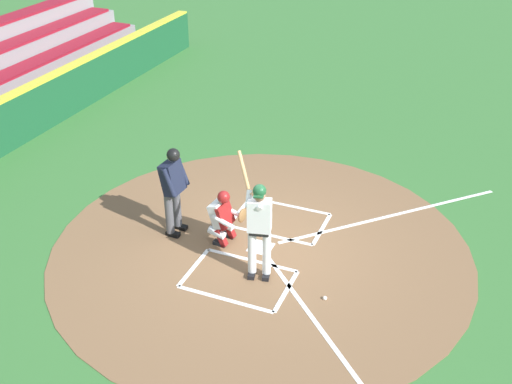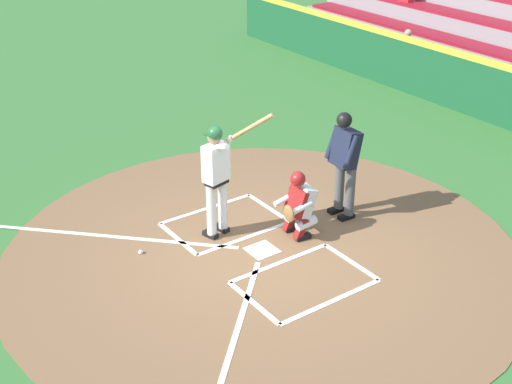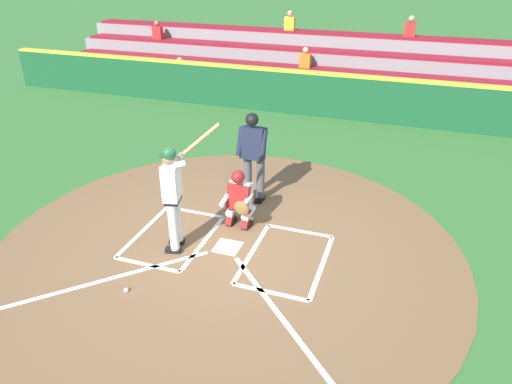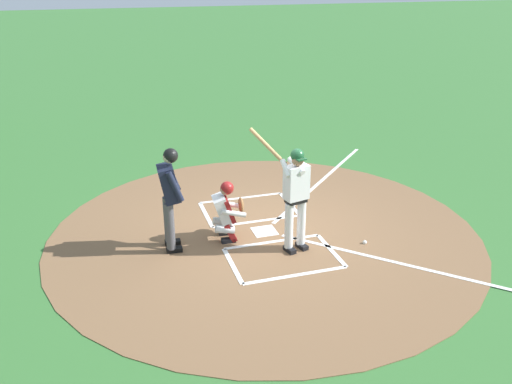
% 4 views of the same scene
% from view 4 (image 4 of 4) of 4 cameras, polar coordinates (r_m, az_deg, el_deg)
% --- Properties ---
extents(ground_plane, '(120.00, 120.00, 0.00)m').
position_cam_4_polar(ground_plane, '(10.25, 0.90, -4.22)').
color(ground_plane, '#387033').
extents(dirt_circle, '(8.00, 8.00, 0.01)m').
position_cam_4_polar(dirt_circle, '(10.24, 0.90, -4.19)').
color(dirt_circle, brown).
rests_on(dirt_circle, ground).
extents(home_plate_and_chalk, '(7.93, 4.91, 0.01)m').
position_cam_4_polar(home_plate_and_chalk, '(10.52, 5.47, -3.49)').
color(home_plate_and_chalk, white).
rests_on(home_plate_and_chalk, dirt_circle).
extents(batter, '(0.84, 0.89, 2.13)m').
position_cam_4_polar(batter, '(9.19, 4.16, -0.02)').
color(batter, white).
rests_on(batter, ground).
extents(catcher, '(0.59, 0.65, 1.13)m').
position_cam_4_polar(catcher, '(9.76, -3.12, -1.84)').
color(catcher, black).
rests_on(catcher, ground).
extents(plate_umpire, '(0.59, 0.43, 1.86)m').
position_cam_4_polar(plate_umpire, '(9.32, -9.09, -0.08)').
color(plate_umpire, '#4C4C51').
rests_on(plate_umpire, ground).
extents(baseball, '(0.07, 0.07, 0.07)m').
position_cam_4_polar(baseball, '(9.99, 11.39, -5.21)').
color(baseball, white).
rests_on(baseball, ground).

